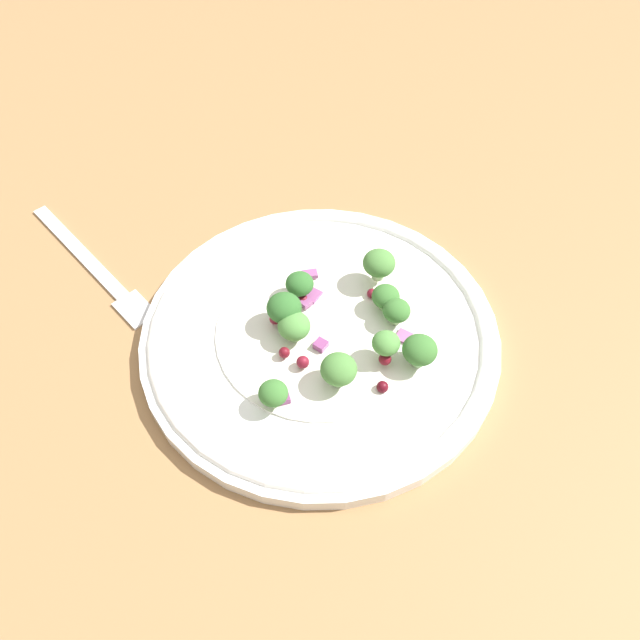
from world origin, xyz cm
name	(u,v)px	position (x,y,z in cm)	size (l,w,h in cm)	color
ground_plane	(345,368)	(0.00, 0.00, -1.00)	(180.00, 180.00, 2.00)	olive
plate	(320,334)	(1.80, -2.26, 0.86)	(28.73, 28.73, 1.70)	white
dressing_pool	(320,331)	(1.80, -2.26, 1.30)	(16.66, 16.66, 0.20)	white
broccoli_floret_0	(386,297)	(-3.71, -3.91, 2.79)	(2.27, 2.27, 2.29)	#8EB77A
broccoli_floret_1	(273,394)	(5.93, 4.09, 2.85)	(2.17, 2.17, 2.20)	#8EB77A
broccoli_floret_2	(294,326)	(3.88, -1.74, 2.87)	(2.55, 2.55, 2.59)	#8EB77A
broccoli_floret_3	(284,308)	(4.51, -3.27, 3.32)	(2.77, 2.77, 2.80)	#9EC684
broccoli_floret_4	(396,311)	(-4.29, -2.36, 2.82)	(2.22, 2.22, 2.25)	#ADD18E
broccoli_floret_5	(300,284)	(3.03, -5.98, 2.88)	(2.32, 2.32, 2.35)	#9EC684
broccoli_floret_6	(379,264)	(-3.62, -6.80, 3.63)	(2.70, 2.70, 2.74)	#9EC684
broccoli_floret_7	(386,344)	(-2.80, 0.97, 3.25)	(2.15, 2.15, 2.18)	#9EC684
broccoli_floret_8	(339,370)	(1.03, 2.79, 3.10)	(2.73, 2.73, 2.77)	#8EB77A
broccoli_floret_9	(420,350)	(-5.23, 1.78, 3.07)	(2.67, 2.67, 2.71)	#8EB77A
cranberry_0	(303,300)	(2.84, -5.22, 1.74)	(0.98, 0.98, 0.98)	maroon
cranberry_1	(303,362)	(3.51, 1.08, 2.03)	(0.99, 0.99, 0.99)	maroon
cranberry_2	(385,359)	(-2.67, 1.70, 2.27)	(0.98, 0.98, 0.98)	maroon
cranberry_3	(372,294)	(-2.89, -5.26, 1.74)	(0.85, 0.85, 0.85)	maroon
cranberry_4	(285,356)	(4.83, 0.32, 1.97)	(0.87, 0.87, 0.87)	maroon
cranberry_5	(382,387)	(-2.14, 3.78, 1.73)	(0.91, 0.91, 0.91)	#4C0A14
cranberry_6	(275,319)	(5.29, -3.24, 2.15)	(0.92, 0.92, 0.92)	maroon
onion_bit_0	(310,274)	(2.01, -7.98, 1.76)	(1.32, 0.82, 0.39)	#934C84
onion_bit_1	(321,345)	(1.95, -0.58, 1.72)	(0.94, 0.92, 0.56)	#843D75
onion_bit_2	(404,337)	(-4.67, -0.75, 1.50)	(1.15, 1.14, 0.33)	#A35B93
onion_bit_3	(284,398)	(5.20, 3.87, 1.74)	(0.85, 0.86, 0.57)	#843D75
onion_bit_4	(304,301)	(2.80, -5.01, 1.87)	(1.29, 0.88, 0.46)	#934C84
onion_bit_5	(313,296)	(1.99, -5.84, 1.47)	(1.36, 1.15, 0.42)	#934C84
fork	(96,268)	(20.61, -12.32, 0.25)	(12.36, 16.13, 0.50)	silver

